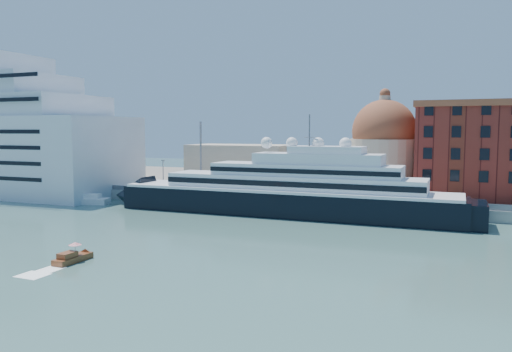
% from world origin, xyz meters
% --- Properties ---
extents(ground, '(400.00, 400.00, 0.00)m').
position_xyz_m(ground, '(0.00, 0.00, 0.00)').
color(ground, '#365E56').
rests_on(ground, ground).
extents(quay, '(180.00, 10.00, 2.50)m').
position_xyz_m(quay, '(0.00, 34.00, 1.25)').
color(quay, gray).
rests_on(quay, ground).
extents(land, '(260.00, 72.00, 2.00)m').
position_xyz_m(land, '(0.00, 75.00, 1.00)').
color(land, slate).
rests_on(land, ground).
extents(quay_fence, '(180.00, 0.10, 1.20)m').
position_xyz_m(quay_fence, '(0.00, 29.50, 3.10)').
color(quay_fence, slate).
rests_on(quay_fence, quay).
extents(superyacht, '(84.82, 11.76, 25.35)m').
position_xyz_m(superyacht, '(3.22, 23.00, 4.37)').
color(superyacht, black).
rests_on(superyacht, ground).
extents(service_barge, '(12.79, 7.03, 2.73)m').
position_xyz_m(service_barge, '(-45.36, 19.41, 0.79)').
color(service_barge, white).
rests_on(service_barge, ground).
extents(water_taxi, '(2.12, 6.07, 2.87)m').
position_xyz_m(water_taxi, '(-8.94, -25.36, 0.69)').
color(water_taxi, maroon).
rests_on(water_taxi, ground).
extents(warehouse, '(43.00, 19.00, 23.25)m').
position_xyz_m(warehouse, '(52.00, 52.00, 13.79)').
color(warehouse, maroon).
rests_on(warehouse, land).
extents(church, '(66.00, 18.00, 25.50)m').
position_xyz_m(church, '(6.39, 57.72, 10.91)').
color(church, beige).
rests_on(church, land).
extents(lamp_posts, '(120.80, 2.40, 18.00)m').
position_xyz_m(lamp_posts, '(-12.67, 32.27, 9.84)').
color(lamp_posts, slate).
rests_on(lamp_posts, quay).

